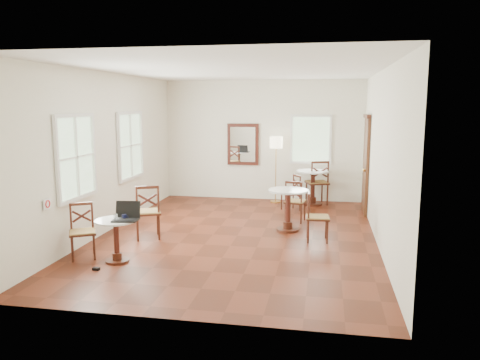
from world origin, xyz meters
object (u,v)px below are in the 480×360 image
(cafe_table_back, at_px, (313,184))
(chair_mid_b, at_px, (316,217))
(chair_near_a, at_px, (148,212))
(chair_back_a, at_px, (317,182))
(cafe_table_mid, at_px, (288,205))
(chair_back_b, at_px, (292,193))
(chair_near_b, at_px, (82,231))
(laptop, at_px, (127,215))
(mouse, at_px, (122,218))
(navy_mug, at_px, (124,217))
(power_adapter, at_px, (96,269))
(water_glass, at_px, (116,217))
(chair_mid_a, at_px, (295,201))
(floor_lamp, at_px, (276,147))
(cafe_table_near, at_px, (116,236))

(cafe_table_back, height_order, chair_mid_b, chair_mid_b)
(chair_near_a, xyz_separation_m, chair_back_a, (2.96, 3.58, 0.04))
(cafe_table_back, bearing_deg, chair_near_a, -129.53)
(cafe_table_mid, bearing_deg, chair_back_b, 91.94)
(chair_near_b, distance_m, laptop, 0.84)
(mouse, distance_m, navy_mug, 0.04)
(chair_near_a, bearing_deg, power_adapter, 61.47)
(water_glass, bearing_deg, mouse, 59.68)
(chair_back_b, relative_size, mouse, 7.53)
(cafe_table_mid, height_order, chair_back_b, chair_back_b)
(power_adapter, bearing_deg, navy_mug, 57.75)
(cafe_table_back, xyz_separation_m, chair_mid_a, (-0.31, -1.75, -0.09))
(floor_lamp, bearing_deg, chair_near_a, -118.29)
(chair_mid_a, bearing_deg, chair_mid_b, 119.56)
(chair_mid_b, xyz_separation_m, navy_mug, (-2.87, -1.67, 0.27))
(chair_back_b, xyz_separation_m, mouse, (-2.29, -4.06, 0.28))
(cafe_table_near, distance_m, laptop, 0.37)
(cafe_table_back, xyz_separation_m, chair_back_a, (0.11, 0.13, 0.02))
(cafe_table_back, distance_m, chair_mid_b, 3.07)
(chair_back_a, bearing_deg, water_glass, 40.23)
(cafe_table_mid, distance_m, chair_mid_b, 0.81)
(cafe_table_back, height_order, mouse, cafe_table_back)
(power_adapter, bearing_deg, laptop, 53.91)
(chair_mid_a, xyz_separation_m, floor_lamp, (-0.60, 1.89, 0.95))
(chair_near_b, distance_m, navy_mug, 0.80)
(chair_near_b, xyz_separation_m, laptop, (0.78, -0.07, 0.30))
(water_glass, bearing_deg, navy_mug, 50.33)
(chair_near_b, distance_m, chair_mid_b, 3.95)
(navy_mug, bearing_deg, floor_lamp, 69.73)
(mouse, relative_size, navy_mug, 1.06)
(chair_mid_a, bearing_deg, cafe_table_back, -89.69)
(chair_back_a, relative_size, chair_back_b, 1.32)
(chair_near_b, distance_m, floor_lamp, 5.53)
(cafe_table_near, height_order, cafe_table_back, cafe_table_back)
(power_adapter, bearing_deg, chair_back_b, 60.55)
(cafe_table_mid, height_order, chair_mid_a, chair_mid_a)
(mouse, bearing_deg, chair_back_b, 68.94)
(chair_near_a, bearing_deg, water_glass, 68.03)
(chair_back_b, height_order, mouse, chair_back_b)
(chair_back_b, relative_size, power_adapter, 8.17)
(cafe_table_mid, distance_m, cafe_table_back, 2.50)
(cafe_table_near, height_order, chair_near_b, chair_near_b)
(chair_back_a, bearing_deg, floor_lamp, -20.30)
(chair_back_a, xyz_separation_m, floor_lamp, (-1.02, 0.02, 0.85))
(cafe_table_back, relative_size, chair_near_a, 0.84)
(chair_back_a, relative_size, floor_lamp, 0.66)
(laptop, bearing_deg, chair_near_a, 90.86)
(cafe_table_near, relative_size, chair_back_b, 0.82)
(chair_back_a, height_order, floor_lamp, floor_lamp)
(cafe_table_near, relative_size, cafe_table_mid, 0.83)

